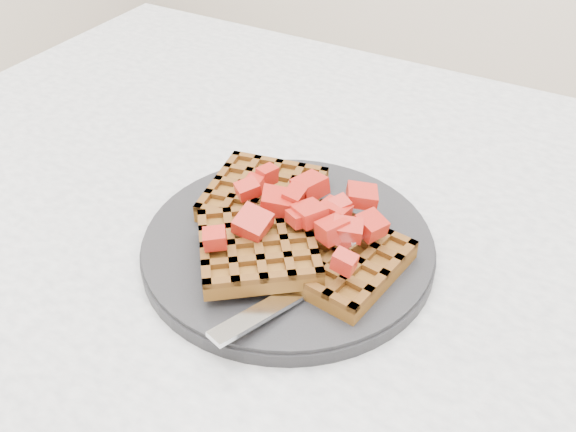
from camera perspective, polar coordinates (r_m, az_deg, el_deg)
The scene contains 5 objects.
table at distance 0.62m, azimuth 8.89°, elevation -12.95°, with size 1.20×0.80×0.75m.
plate at distance 0.55m, azimuth 0.00°, elevation -2.63°, with size 0.25×0.25×0.02m, color black.
waffles at distance 0.54m, azimuth -0.19°, elevation -1.30°, with size 0.21×0.20×0.03m.
strawberry_pile at distance 0.52m, azimuth 0.00°, elevation 1.21°, with size 0.15×0.15×0.02m, color #910500, non-canonical shape.
fork at distance 0.50m, azimuth 2.23°, elevation -5.57°, with size 0.02×0.18×0.02m, color silver, non-canonical shape.
Camera 1 is at (0.11, -0.38, 1.12)m, focal length 40.00 mm.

